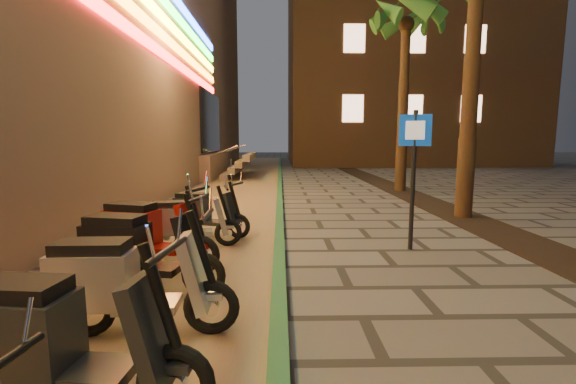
{
  "coord_description": "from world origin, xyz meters",
  "views": [
    {
      "loc": [
        -0.88,
        -2.18,
        1.86
      ],
      "look_at": [
        -0.78,
        2.78,
        1.2
      ],
      "focal_mm": 24.0,
      "sensor_mm": 36.0,
      "label": 1
    }
  ],
  "objects_px": {
    "pedestrian_sign": "(414,161)",
    "scooter_7": "(137,250)",
    "scooter_5": "(56,340)",
    "scooter_6": "(123,283)",
    "scooter_10": "(203,212)",
    "scooter_8": "(148,232)",
    "scooter_9": "(185,222)"
  },
  "relations": [
    {
      "from": "pedestrian_sign",
      "to": "scooter_7",
      "type": "height_order",
      "value": "pedestrian_sign"
    },
    {
      "from": "pedestrian_sign",
      "to": "scooter_5",
      "type": "xyz_separation_m",
      "value": [
        -3.76,
        -3.95,
        -1.0
      ]
    },
    {
      "from": "scooter_7",
      "to": "scooter_6",
      "type": "bearing_deg",
      "value": -65.71
    },
    {
      "from": "pedestrian_sign",
      "to": "scooter_7",
      "type": "distance_m",
      "value": 4.5
    },
    {
      "from": "pedestrian_sign",
      "to": "scooter_10",
      "type": "height_order",
      "value": "pedestrian_sign"
    },
    {
      "from": "pedestrian_sign",
      "to": "scooter_8",
      "type": "relative_size",
      "value": 1.34
    },
    {
      "from": "pedestrian_sign",
      "to": "scooter_6",
      "type": "height_order",
      "value": "pedestrian_sign"
    },
    {
      "from": "scooter_7",
      "to": "scooter_8",
      "type": "relative_size",
      "value": 1.01
    },
    {
      "from": "scooter_5",
      "to": "scooter_8",
      "type": "bearing_deg",
      "value": 103.63
    },
    {
      "from": "scooter_10",
      "to": "pedestrian_sign",
      "type": "bearing_deg",
      "value": 2.41
    },
    {
      "from": "scooter_10",
      "to": "scooter_8",
      "type": "bearing_deg",
      "value": -83.98
    },
    {
      "from": "scooter_7",
      "to": "scooter_8",
      "type": "bearing_deg",
      "value": 111.53
    },
    {
      "from": "scooter_5",
      "to": "scooter_9",
      "type": "relative_size",
      "value": 1.12
    },
    {
      "from": "scooter_8",
      "to": "scooter_9",
      "type": "distance_m",
      "value": 1.06
    },
    {
      "from": "scooter_6",
      "to": "scooter_9",
      "type": "height_order",
      "value": "scooter_6"
    },
    {
      "from": "scooter_6",
      "to": "scooter_10",
      "type": "height_order",
      "value": "scooter_6"
    },
    {
      "from": "scooter_10",
      "to": "scooter_5",
      "type": "bearing_deg",
      "value": -72.27
    },
    {
      "from": "scooter_7",
      "to": "scooter_8",
      "type": "height_order",
      "value": "scooter_8"
    },
    {
      "from": "scooter_5",
      "to": "scooter_6",
      "type": "bearing_deg",
      "value": 94.63
    },
    {
      "from": "scooter_7",
      "to": "scooter_9",
      "type": "relative_size",
      "value": 1.15
    },
    {
      "from": "scooter_8",
      "to": "scooter_6",
      "type": "bearing_deg",
      "value": -61.65
    },
    {
      "from": "pedestrian_sign",
      "to": "scooter_8",
      "type": "height_order",
      "value": "pedestrian_sign"
    },
    {
      "from": "scooter_8",
      "to": "scooter_10",
      "type": "bearing_deg",
      "value": 94.35
    },
    {
      "from": "scooter_9",
      "to": "scooter_10",
      "type": "distance_m",
      "value": 0.95
    },
    {
      "from": "scooter_9",
      "to": "scooter_10",
      "type": "height_order",
      "value": "scooter_10"
    },
    {
      "from": "scooter_6",
      "to": "scooter_9",
      "type": "xyz_separation_m",
      "value": [
        -0.15,
        3.0,
        -0.06
      ]
    },
    {
      "from": "scooter_5",
      "to": "scooter_10",
      "type": "relative_size",
      "value": 1.13
    },
    {
      "from": "pedestrian_sign",
      "to": "scooter_5",
      "type": "relative_size",
      "value": 1.36
    },
    {
      "from": "scooter_5",
      "to": "scooter_6",
      "type": "distance_m",
      "value": 1.05
    },
    {
      "from": "scooter_6",
      "to": "scooter_8",
      "type": "bearing_deg",
      "value": 100.94
    },
    {
      "from": "scooter_9",
      "to": "scooter_10",
      "type": "bearing_deg",
      "value": 69.23
    },
    {
      "from": "scooter_6",
      "to": "scooter_10",
      "type": "relative_size",
      "value": 1.12
    }
  ]
}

